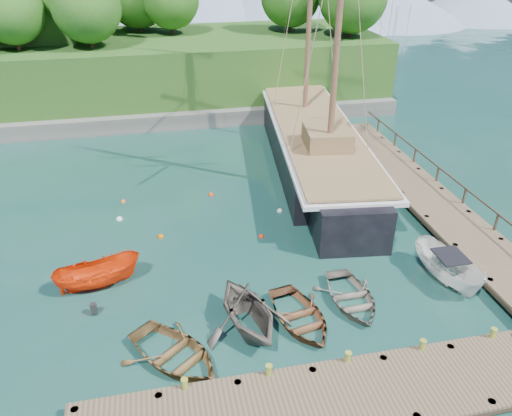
{
  "coord_description": "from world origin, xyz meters",
  "views": [
    {
      "loc": [
        -4.08,
        -17.41,
        14.63
      ],
      "look_at": [
        0.56,
        4.51,
        2.0
      ],
      "focal_mm": 35.0,
      "sensor_mm": 36.0,
      "label": 1
    }
  ],
  "objects_px": {
    "rowboat_1": "(247,328)",
    "schooner": "(314,149)",
    "rowboat_3": "(351,303)",
    "cabin_boat_white": "(445,281)",
    "rowboat_0": "(175,360)",
    "rowboat_2": "(299,322)",
    "motorboat_orange": "(100,286)"
  },
  "relations": [
    {
      "from": "rowboat_0",
      "to": "cabin_boat_white",
      "type": "relative_size",
      "value": 0.99
    },
    {
      "from": "rowboat_1",
      "to": "schooner",
      "type": "height_order",
      "value": "schooner"
    },
    {
      "from": "rowboat_0",
      "to": "rowboat_1",
      "type": "relative_size",
      "value": 0.99
    },
    {
      "from": "rowboat_2",
      "to": "cabin_boat_white",
      "type": "bearing_deg",
      "value": -1.1
    },
    {
      "from": "rowboat_3",
      "to": "cabin_boat_white",
      "type": "height_order",
      "value": "cabin_boat_white"
    },
    {
      "from": "rowboat_2",
      "to": "cabin_boat_white",
      "type": "distance_m",
      "value": 7.71
    },
    {
      "from": "rowboat_2",
      "to": "motorboat_orange",
      "type": "bearing_deg",
      "value": 142.07
    },
    {
      "from": "rowboat_0",
      "to": "cabin_boat_white",
      "type": "distance_m",
      "value": 13.11
    },
    {
      "from": "rowboat_1",
      "to": "motorboat_orange",
      "type": "relative_size",
      "value": 1.09
    },
    {
      "from": "motorboat_orange",
      "to": "schooner",
      "type": "distance_m",
      "value": 17.87
    },
    {
      "from": "rowboat_0",
      "to": "rowboat_1",
      "type": "height_order",
      "value": "rowboat_1"
    },
    {
      "from": "rowboat_3",
      "to": "cabin_boat_white",
      "type": "relative_size",
      "value": 0.91
    },
    {
      "from": "rowboat_2",
      "to": "rowboat_0",
      "type": "bearing_deg",
      "value": -179.58
    },
    {
      "from": "motorboat_orange",
      "to": "schooner",
      "type": "height_order",
      "value": "schooner"
    },
    {
      "from": "rowboat_1",
      "to": "schooner",
      "type": "xyz_separation_m",
      "value": [
        7.76,
        15.29,
        1.21
      ]
    },
    {
      "from": "rowboat_3",
      "to": "motorboat_orange",
      "type": "distance_m",
      "value": 11.6
    },
    {
      "from": "rowboat_3",
      "to": "motorboat_orange",
      "type": "bearing_deg",
      "value": 161.29
    },
    {
      "from": "rowboat_1",
      "to": "schooner",
      "type": "distance_m",
      "value": 17.19
    },
    {
      "from": "rowboat_1",
      "to": "rowboat_2",
      "type": "bearing_deg",
      "value": -15.65
    },
    {
      "from": "rowboat_3",
      "to": "schooner",
      "type": "height_order",
      "value": "schooner"
    },
    {
      "from": "rowboat_1",
      "to": "rowboat_3",
      "type": "bearing_deg",
      "value": -5.79
    },
    {
      "from": "cabin_boat_white",
      "to": "rowboat_0",
      "type": "bearing_deg",
      "value": -179.05
    },
    {
      "from": "rowboat_3",
      "to": "cabin_boat_white",
      "type": "distance_m",
      "value": 5.02
    },
    {
      "from": "rowboat_1",
      "to": "rowboat_2",
      "type": "distance_m",
      "value": 2.23
    },
    {
      "from": "rowboat_1",
      "to": "motorboat_orange",
      "type": "bearing_deg",
      "value": 132.31
    },
    {
      "from": "rowboat_3",
      "to": "cabin_boat_white",
      "type": "bearing_deg",
      "value": 5.74
    },
    {
      "from": "rowboat_0",
      "to": "rowboat_2",
      "type": "height_order",
      "value": "rowboat_0"
    },
    {
      "from": "rowboat_2",
      "to": "cabin_boat_white",
      "type": "height_order",
      "value": "cabin_boat_white"
    },
    {
      "from": "motorboat_orange",
      "to": "schooner",
      "type": "xyz_separation_m",
      "value": [
        13.96,
        11.08,
        1.21
      ]
    },
    {
      "from": "rowboat_1",
      "to": "cabin_boat_white",
      "type": "height_order",
      "value": "rowboat_1"
    },
    {
      "from": "cabin_boat_white",
      "to": "rowboat_3",
      "type": "bearing_deg",
      "value": 177.1
    },
    {
      "from": "rowboat_2",
      "to": "cabin_boat_white",
      "type": "xyz_separation_m",
      "value": [
        7.6,
        1.32,
        0.0
      ]
    }
  ]
}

